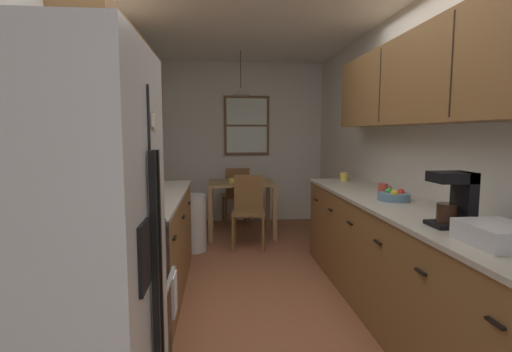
{
  "coord_description": "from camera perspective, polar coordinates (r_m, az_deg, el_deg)",
  "views": [
    {
      "loc": [
        -0.37,
        -2.67,
        1.43
      ],
      "look_at": [
        -0.01,
        1.15,
        1.01
      ],
      "focal_mm": 27.22,
      "sensor_mm": 36.0,
      "label": 1
    }
  ],
  "objects": [
    {
      "name": "storage_canister",
      "position": [
        2.69,
        -18.88,
        -3.24
      ],
      "size": [
        0.12,
        0.12,
        0.2
      ],
      "color": "#265999",
      "rests_on": "counter_left"
    },
    {
      "name": "upper_cabinets_left",
      "position": [
        3.45,
        -18.78,
        12.97
      ],
      "size": [
        0.33,
        2.15,
        0.71
      ],
      "color": "brown"
    },
    {
      "name": "wall_left",
      "position": [
        3.8,
        -20.4,
        3.54
      ],
      "size": [
        0.1,
        9.0,
        2.55
      ],
      "primitive_type": "cube",
      "color": "silver",
      "rests_on": "ground"
    },
    {
      "name": "ceiling_slab",
      "position": [
        3.86,
        0.35,
        23.74
      ],
      "size": [
        4.4,
        9.0,
        0.08
      ],
      "primitive_type": "cube",
      "color": "white"
    },
    {
      "name": "counter_left",
      "position": [
        3.58,
        -15.57,
        -9.84
      ],
      "size": [
        0.64,
        2.07,
        0.9
      ],
      "color": "brown",
      "rests_on": "ground"
    },
    {
      "name": "ground_plane",
      "position": [
        3.96,
        0.32,
        -14.91
      ],
      "size": [
        12.0,
        12.0,
        0.0
      ],
      "primitive_type": "plane",
      "color": "#995B3D"
    },
    {
      "name": "stove_range",
      "position": [
        2.36,
        -21.36,
        -18.23
      ],
      "size": [
        0.66,
        0.58,
        1.1
      ],
      "color": "black",
      "rests_on": "ground"
    },
    {
      "name": "wall_back",
      "position": [
        6.33,
        -2.09,
        4.9
      ],
      "size": [
        4.4,
        0.1,
        2.55
      ],
      "primitive_type": "cube",
      "color": "silver",
      "rests_on": "ground"
    },
    {
      "name": "microwave_over_range",
      "position": [
        2.2,
        -25.51,
        10.98
      ],
      "size": [
        0.39,
        0.62,
        0.31
      ],
      "color": "black"
    },
    {
      "name": "mug_spare",
      "position": [
        3.52,
        18.19,
        -1.85
      ],
      "size": [
        0.12,
        0.08,
        0.1
      ],
      "color": "#BF3F33",
      "rests_on": "counter_right"
    },
    {
      "name": "dining_chair_near",
      "position": [
        4.9,
        -1.1,
        -4.65
      ],
      "size": [
        0.44,
        0.44,
        0.9
      ],
      "color": "brown",
      "rests_on": "ground"
    },
    {
      "name": "mug_by_coffeemaker",
      "position": [
        4.46,
        12.82,
        -0.11
      ],
      "size": [
        0.12,
        0.09,
        0.09
      ],
      "color": "#E5CC4C",
      "rests_on": "counter_right"
    },
    {
      "name": "upper_cabinets_right",
      "position": [
        3.11,
        24.33,
        13.09
      ],
      "size": [
        0.33,
        3.07,
        0.66
      ],
      "color": "brown"
    },
    {
      "name": "back_window",
      "position": [
        6.26,
        -1.38,
        7.42
      ],
      "size": [
        0.72,
        0.05,
        0.94
      ],
      "color": "brown"
    },
    {
      "name": "fruit_bowl",
      "position": [
        3.27,
        19.62,
        -2.77
      ],
      "size": [
        0.25,
        0.25,
        0.09
      ],
      "color": "#597F9E",
      "rests_on": "counter_right"
    },
    {
      "name": "counter_right",
      "position": [
        3.22,
        20.53,
        -11.86
      ],
      "size": [
        0.64,
        3.39,
        0.9
      ],
      "color": "brown",
      "rests_on": "ground"
    },
    {
      "name": "pendant_light",
      "position": [
        5.43,
        -2.26,
        12.28
      ],
      "size": [
        0.27,
        0.27,
        0.61
      ],
      "color": "black"
    },
    {
      "name": "dining_chair_far",
      "position": [
        6.07,
        -2.87,
        -2.52
      ],
      "size": [
        0.44,
        0.44,
        0.9
      ],
      "color": "brown",
      "rests_on": "ground"
    },
    {
      "name": "table_serving_bowl",
      "position": [
        5.34,
        -3.12,
        -0.67
      ],
      "size": [
        0.19,
        0.19,
        0.06
      ],
      "primitive_type": "cylinder",
      "color": "#E0D14C",
      "rests_on": "dining_table"
    },
    {
      "name": "dining_table",
      "position": [
        5.46,
        -2.19,
        -2.13
      ],
      "size": [
        0.91,
        0.78,
        0.75
      ],
      "color": "#A87F51",
      "rests_on": "ground"
    },
    {
      "name": "wall_right",
      "position": [
        4.06,
        19.71,
        3.72
      ],
      "size": [
        0.1,
        9.0,
        2.55
      ],
      "primitive_type": "cube",
      "color": "silver",
      "rests_on": "ground"
    },
    {
      "name": "refrigerator",
      "position": [
        1.61,
        -27.44,
        -14.98
      ],
      "size": [
        0.71,
        0.73,
        1.74
      ],
      "color": "silver",
      "rests_on": "ground"
    },
    {
      "name": "dish_towel",
      "position": [
        2.41,
        -11.9,
        -16.62
      ],
      "size": [
        0.02,
        0.16,
        0.24
      ],
      "primitive_type": "cube",
      "color": "white"
    },
    {
      "name": "coffee_maker",
      "position": [
        2.49,
        27.29,
        -2.9
      ],
      "size": [
        0.22,
        0.18,
        0.32
      ],
      "color": "black",
      "rests_on": "counter_right"
    },
    {
      "name": "dish_rack",
      "position": [
        2.21,
        32.01,
        -7.3
      ],
      "size": [
        0.28,
        0.34,
        0.1
      ],
      "primitive_type": "cube",
      "color": "silver",
      "rests_on": "counter_right"
    },
    {
      "name": "trash_bin",
      "position": [
        4.81,
        -9.29,
        -6.81
      ],
      "size": [
        0.33,
        0.33,
        0.69
      ],
      "primitive_type": "cylinder",
      "color": "silver",
      "rests_on": "ground"
    }
  ]
}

